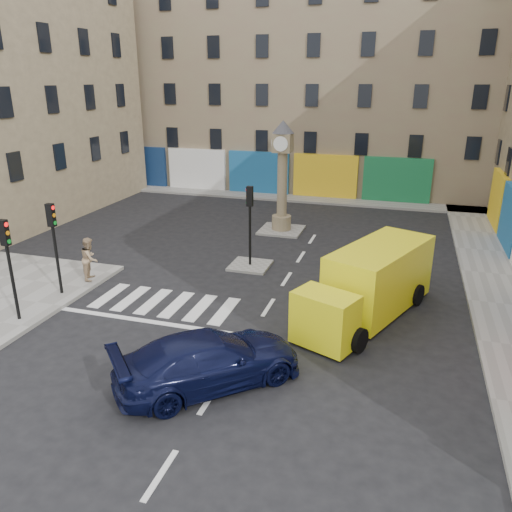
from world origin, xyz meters
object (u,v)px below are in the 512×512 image
at_px(clock_pillar, 282,170).
at_px(navy_sedan, 209,360).
at_px(traffic_light_left_far, 54,234).
at_px(yellow_van, 370,283).
at_px(traffic_light_left_near, 8,254).
at_px(pedestrian_tan, 90,259).
at_px(traffic_light_island, 250,213).

xyz_separation_m(clock_pillar, navy_sedan, (1.74, -15.37, -2.76)).
relative_size(traffic_light_left_far, yellow_van, 0.52).
relative_size(traffic_light_left_far, navy_sedan, 0.68).
height_order(traffic_light_left_near, pedestrian_tan, traffic_light_left_near).
relative_size(traffic_light_left_near, pedestrian_tan, 2.00).
relative_size(traffic_light_left_far, traffic_light_island, 1.00).
xyz_separation_m(traffic_light_island, clock_pillar, (0.00, 6.00, 0.96)).
relative_size(clock_pillar, yellow_van, 0.85).
height_order(traffic_light_left_far, navy_sedan, traffic_light_left_far).
distance_m(navy_sedan, yellow_van, 7.14).
relative_size(clock_pillar, pedestrian_tan, 3.29).
bearing_deg(traffic_light_left_far, traffic_light_island, 40.60).
height_order(traffic_light_island, navy_sedan, traffic_light_island).
bearing_deg(yellow_van, traffic_light_left_far, -148.05).
relative_size(traffic_light_left_near, traffic_light_island, 1.00).
distance_m(traffic_light_left_near, traffic_light_island, 10.03).
xyz_separation_m(traffic_light_left_near, navy_sedan, (8.04, -1.57, -1.83)).
bearing_deg(pedestrian_tan, clock_pillar, -51.59).
xyz_separation_m(yellow_van, pedestrian_tan, (-11.73, -0.27, -0.18)).
xyz_separation_m(clock_pillar, yellow_van, (5.73, -9.47, -2.30)).
height_order(traffic_light_island, yellow_van, traffic_light_island).
relative_size(traffic_light_left_near, clock_pillar, 0.61).
relative_size(navy_sedan, pedestrian_tan, 2.92).
relative_size(traffic_light_left_near, navy_sedan, 0.68).
bearing_deg(traffic_light_island, traffic_light_left_far, -139.40).
height_order(traffic_light_left_far, pedestrian_tan, traffic_light_left_far).
bearing_deg(clock_pillar, navy_sedan, -83.55).
distance_m(traffic_light_left_near, clock_pillar, 15.19).
distance_m(yellow_van, pedestrian_tan, 11.73).
bearing_deg(traffic_light_left_near, clock_pillar, 65.45).
bearing_deg(traffic_light_left_near, yellow_van, 19.79).
relative_size(traffic_light_island, pedestrian_tan, 2.00).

